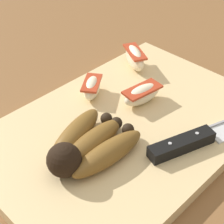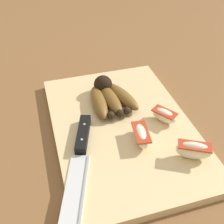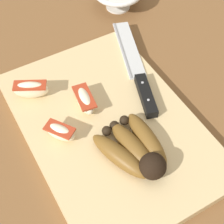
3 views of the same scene
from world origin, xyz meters
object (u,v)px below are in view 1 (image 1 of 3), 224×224
Objects in this scene: apple_wedge_far at (93,87)px; apple_wedge_near at (135,58)px; apple_wedge_middle at (142,94)px; chefs_knife at (210,134)px; banana_bunch at (87,146)px.

apple_wedge_near is at bearing -175.71° from apple_wedge_far.
chefs_knife is at bearing 92.50° from apple_wedge_middle.
apple_wedge_middle is 1.20× the size of apple_wedge_far.
banana_bunch is at bearing 26.19° from apple_wedge_near.
apple_wedge_middle and apple_wedge_far have the same top height.
apple_wedge_near is 0.11m from apple_wedge_far.
apple_wedge_near is (-0.06, -0.20, 0.01)m from chefs_knife.
apple_wedge_middle is at bearing 120.43° from apple_wedge_far.
banana_bunch reaches higher than apple_wedge_near.
apple_wedge_near is at bearing -107.63° from chefs_knife.
apple_wedge_near is at bearing -131.65° from apple_wedge_middle.
apple_wedge_near reaches higher than apple_wedge_middle.
apple_wedge_far is (0.11, 0.01, -0.00)m from apple_wedge_near.
apple_wedge_near is (-0.21, -0.10, 0.00)m from banana_bunch.
banana_bunch is 0.18m from chefs_knife.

